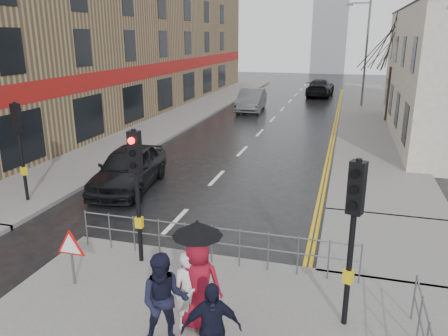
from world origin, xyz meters
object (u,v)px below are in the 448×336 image
Objects in this scene: pedestrian_a at (189,291)px; pedestrian_d at (211,330)px; car_parked at (129,168)px; car_mid at (251,100)px; pedestrian_with_umbrella at (198,272)px; pedestrian_b at (164,301)px.

pedestrian_d is (0.78, -1.06, 0.07)m from pedestrian_a.
pedestrian_a is 8.96m from car_parked.
pedestrian_d reaches higher than car_mid.
pedestrian_d is 10.28m from car_parked.
car_mid is (-4.49, 25.98, -0.10)m from pedestrian_a.
pedestrian_a is 0.31× the size of car_mid.
car_mid is at bearing 78.62° from pedestrian_d.
pedestrian_with_umbrella reaches higher than car_parked.
pedestrian_b reaches higher than car_parked.
pedestrian_d is at bearing -82.28° from car_mid.
pedestrian_b is at bearing -143.15° from pedestrian_a.
car_mid is (0.63, 18.62, 0.02)m from car_parked.
pedestrian_with_umbrella reaches higher than car_mid.
pedestrian_b is at bearing -84.22° from car_mid.
car_mid reaches higher than car_parked.
car_parked is (-5.91, 8.41, -0.19)m from pedestrian_d.
pedestrian_b is 26.92m from car_mid.
car_mid is at bearing 79.82° from pedestrian_b.
pedestrian_b reaches higher than pedestrian_d.
pedestrian_with_umbrella reaches higher than pedestrian_d.
pedestrian_with_umbrella reaches higher than pedestrian_a.
pedestrian_with_umbrella is 0.44× the size of car_mid.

